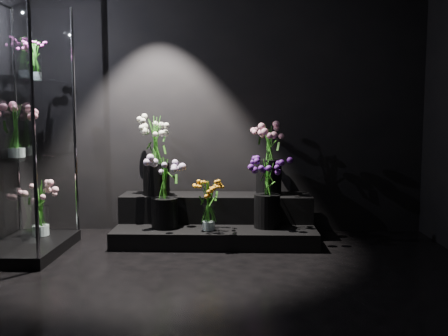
{
  "coord_description": "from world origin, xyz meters",
  "views": [
    {
      "loc": [
        0.12,
        -3.12,
        1.19
      ],
      "look_at": [
        0.0,
        1.2,
        0.73
      ],
      "focal_mm": 40.0,
      "sensor_mm": 36.0,
      "label": 1
    }
  ],
  "objects": [
    {
      "name": "bouquet_cream_roses",
      "position": [
        -0.68,
        1.7,
        0.84
      ],
      "size": [
        0.44,
        0.44,
        0.76
      ],
      "rotation": [
        0.0,
        0.0,
        0.28
      ],
      "color": "black",
      "rests_on": "display_riser"
    },
    {
      "name": "bouquet_case_base_pink",
      "position": [
        -1.67,
        1.28,
        0.36
      ],
      "size": [
        0.4,
        0.4,
        0.49
      ],
      "rotation": [
        0.0,
        0.0,
        0.28
      ],
      "color": "white",
      "rests_on": "display_case"
    },
    {
      "name": "floor",
      "position": [
        0.0,
        0.0,
        0.0
      ],
      "size": [
        4.0,
        4.0,
        0.0
      ],
      "primitive_type": "plane",
      "color": "black",
      "rests_on": "ground"
    },
    {
      "name": "bouquet_orange_bells",
      "position": [
        -0.14,
        1.3,
        0.4
      ],
      "size": [
        0.26,
        0.26,
        0.47
      ],
      "rotation": [
        0.0,
        0.0,
        0.0
      ],
      "color": "white",
      "rests_on": "display_riser"
    },
    {
      "name": "display_case",
      "position": [
        -1.68,
        1.05,
        1.09
      ],
      "size": [
        0.59,
        0.99,
        2.17
      ],
      "color": "black",
      "rests_on": "floor"
    },
    {
      "name": "wall_front",
      "position": [
        0.0,
        -2.0,
        1.4
      ],
      "size": [
        4.0,
        0.0,
        4.0
      ],
      "primitive_type": "plane",
      "rotation": [
        -1.57,
        0.0,
        0.0
      ],
      "color": "black",
      "rests_on": "floor"
    },
    {
      "name": "bouquet_lilac",
      "position": [
        -0.55,
        1.4,
        0.53
      ],
      "size": [
        0.49,
        0.49,
        0.65
      ],
      "rotation": [
        0.0,
        0.0,
        -0.3
      ],
      "color": "black",
      "rests_on": "display_riser"
    },
    {
      "name": "display_riser",
      "position": [
        -0.09,
        1.63,
        0.17
      ],
      "size": [
        1.86,
        0.83,
        0.41
      ],
      "color": "black",
      "rests_on": "floor"
    },
    {
      "name": "bouquet_case_pink",
      "position": [
        -1.69,
        0.9,
        1.08
      ],
      "size": [
        0.38,
        0.38,
        0.44
      ],
      "rotation": [
        0.0,
        0.0,
        -0.28
      ],
      "color": "white",
      "rests_on": "display_case"
    },
    {
      "name": "bouquet_case_magenta",
      "position": [
        -1.64,
        1.22,
        1.67
      ],
      "size": [
        0.27,
        0.27,
        0.35
      ],
      "rotation": [
        0.0,
        0.0,
        -0.41
      ],
      "color": "white",
      "rests_on": "display_case"
    },
    {
      "name": "bouquet_purple",
      "position": [
        0.39,
        1.43,
        0.51
      ],
      "size": [
        0.4,
        0.4,
        0.63
      ],
      "rotation": [
        0.0,
        0.0,
        0.29
      ],
      "color": "black",
      "rests_on": "display_riser"
    },
    {
      "name": "wall_back",
      "position": [
        0.0,
        2.0,
        1.4
      ],
      "size": [
        4.0,
        0.0,
        4.0
      ],
      "primitive_type": "plane",
      "rotation": [
        1.57,
        0.0,
        0.0
      ],
      "color": "black",
      "rests_on": "floor"
    },
    {
      "name": "bouquet_pink_roses",
      "position": [
        0.43,
        1.76,
        0.81
      ],
      "size": [
        0.43,
        0.43,
        0.68
      ],
      "rotation": [
        0.0,
        0.0,
        -0.23
      ],
      "color": "black",
      "rests_on": "display_riser"
    }
  ]
}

